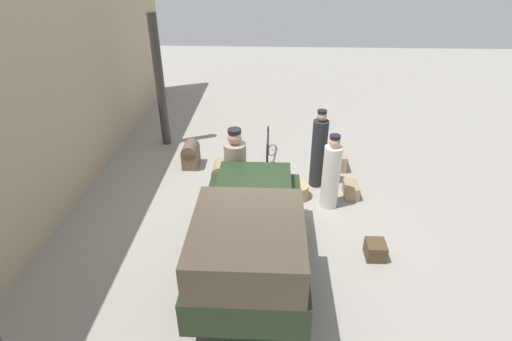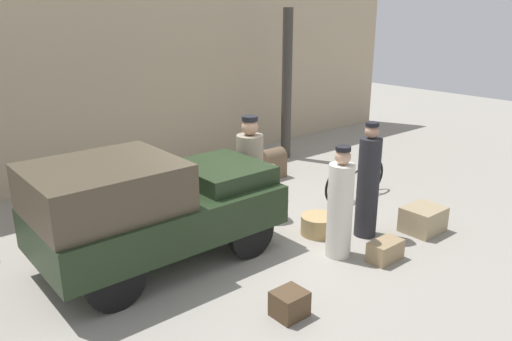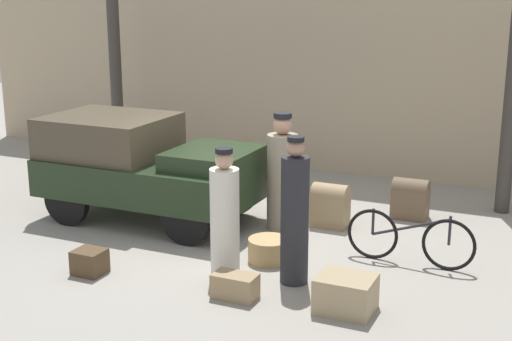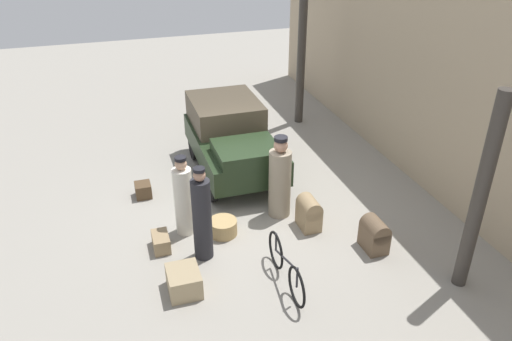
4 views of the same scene
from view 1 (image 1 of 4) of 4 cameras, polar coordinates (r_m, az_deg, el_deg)
The scene contains 14 objects.
ground_plane at distance 8.05m, azimuth 1.37°, elevation -6.62°, with size 30.00×30.00×0.00m, color gray.
station_building_facade at distance 8.11m, azimuth -28.90°, elevation 7.90°, with size 16.00×0.15×4.50m.
canopy_pillar_right at distance 10.62m, azimuth -13.59°, elevation 12.08°, with size 0.23×0.23×3.38m.
truck at distance 6.20m, azimuth -0.81°, elevation -9.38°, with size 3.26×1.66×1.54m.
bicycle at distance 9.95m, azimuth 1.67°, elevation 3.32°, with size 1.64×0.04×0.71m.
wicker_basket at distance 8.61m, azimuth 5.72°, elevation -2.89°, with size 0.54×0.54×0.30m.
porter_with_bicycle at distance 8.01m, azimuth -2.93°, elevation -0.23°, with size 0.44×0.44×1.71m.
porter_lifting_near_truck at distance 8.78m, azimuth 8.95°, elevation 2.67°, with size 0.33×0.33×1.78m.
porter_carrying_trunk at distance 8.12m, azimuth 10.67°, elevation -0.61°, with size 0.36×0.36×1.61m.
trunk_barrel_dark at distance 8.79m, azimuth -5.01°, elevation -0.67°, with size 0.52×0.36×0.65m.
trunk_umber_medium at distance 7.34m, azimuth 16.67°, elevation -10.81°, with size 0.37×0.33×0.31m.
suitcase_small_leather at distance 8.84m, azimuth 13.40°, elevation -2.71°, with size 0.50×0.29×0.29m.
trunk_large_brown at distance 9.84m, azimuth 11.14°, elevation 1.47°, with size 0.61×0.52×0.40m.
trunk_wicker_pale at distance 9.79m, azimuth -9.32°, elevation 2.30°, with size 0.53×0.37×0.62m.
Camera 1 is at (-6.47, -0.10, 4.78)m, focal length 28.00 mm.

